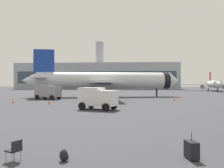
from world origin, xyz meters
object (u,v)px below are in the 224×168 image
object	(u,v)px
traveller_backpack	(64,155)
safety_cone_outer	(49,102)
safety_cone_far	(13,101)
rolling_suitcase	(192,150)
airplane_at_gate	(104,81)
gate_chair	(15,149)
airplane_taxiing	(214,84)
safety_cone_near	(174,99)
cargo_van	(97,97)
safety_cone_mid	(177,97)
service_truck	(48,91)

from	to	relation	value
traveller_backpack	safety_cone_outer	bearing A→B (deg)	111.16
safety_cone_far	rolling_suitcase	xyz separation A→B (m)	(20.73, -24.74, 0.05)
airplane_at_gate	gate_chair	xyz separation A→B (m)	(0.89, -41.75, -3.16)
airplane_at_gate	airplane_taxiing	xyz separation A→B (m)	(39.44, 41.90, -0.91)
safety_cone_near	rolling_suitcase	xyz separation A→B (m)	(-5.44, -30.63, 0.07)
safety_cone_outer	cargo_van	bearing A→B (deg)	-37.72
safety_cone_mid	rolling_suitcase	distance (m)	38.65
cargo_van	safety_cone_mid	distance (m)	25.20
safety_cone_far	rolling_suitcase	distance (m)	32.28
gate_chair	rolling_suitcase	bearing A→B (deg)	6.56
safety_cone_near	rolling_suitcase	size ratio (longest dim) A/B	0.58
service_truck	cargo_van	distance (m)	19.96
safety_cone_mid	traveller_backpack	distance (m)	40.54
safety_cone_near	gate_chair	world-z (taller)	gate_chair
rolling_suitcase	service_truck	bearing A→B (deg)	118.87
safety_cone_near	safety_cone_far	world-z (taller)	safety_cone_far
airplane_taxiing	safety_cone_mid	size ratio (longest dim) A/B	43.89
safety_cone_far	gate_chair	xyz separation A→B (m)	(13.66, -25.56, 0.16)
safety_cone_outer	traveller_backpack	bearing A→B (deg)	-68.84
safety_cone_near	safety_cone_outer	size ratio (longest dim) A/B	1.01
safety_cone_far	safety_cone_outer	world-z (taller)	safety_cone_far
safety_cone_far	traveller_backpack	xyz separation A→B (m)	(15.58, -25.33, -0.10)
cargo_van	gate_chair	bearing A→B (deg)	-92.77
safety_cone_near	rolling_suitcase	world-z (taller)	rolling_suitcase
gate_chair	safety_cone_outer	bearing A→B (deg)	106.86
cargo_van	safety_cone_far	distance (m)	16.57
cargo_van	rolling_suitcase	world-z (taller)	cargo_van
safety_cone_near	traveller_backpack	bearing A→B (deg)	-108.74
service_truck	safety_cone_mid	distance (m)	26.17
safety_cone_mid	safety_cone_far	bearing A→B (deg)	-155.01
cargo_van	airplane_taxiing	bearing A→B (deg)	60.27
safety_cone_near	gate_chair	xyz separation A→B (m)	(-12.51, -31.44, 0.18)
airplane_at_gate	traveller_backpack	bearing A→B (deg)	-86.12
cargo_van	safety_cone_near	size ratio (longest dim) A/B	7.52
traveller_backpack	rolling_suitcase	bearing A→B (deg)	6.54
airplane_taxiing	safety_cone_outer	world-z (taller)	airplane_taxiing
airplane_taxiing	gate_chair	size ratio (longest dim) A/B	31.04
safety_cone_outer	gate_chair	xyz separation A→B (m)	(7.24, -23.91, 0.19)
safety_cone_outer	airplane_at_gate	bearing A→B (deg)	70.40
safety_cone_far	service_truck	bearing A→B (deg)	72.13
safety_cone_mid	gate_chair	world-z (taller)	gate_chair
airplane_taxiing	cargo_van	xyz separation A→B (m)	(-37.69, -66.01, -1.30)
airplane_taxiing	safety_cone_mid	world-z (taller)	airplane_taxiing
safety_cone_near	safety_cone_outer	world-z (taller)	safety_cone_near
airplane_at_gate	safety_cone_outer	size ratio (longest dim) A/B	56.21
service_truck	airplane_at_gate	bearing A→B (deg)	38.52
safety_cone_near	safety_cone_outer	xyz separation A→B (m)	(-19.75, -7.53, -0.00)
safety_cone_far	airplane_at_gate	bearing A→B (deg)	51.75
safety_cone_outer	rolling_suitcase	size ratio (longest dim) A/B	0.58
airplane_taxiing	traveller_backpack	xyz separation A→B (m)	(-36.62, -83.43, -2.51)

